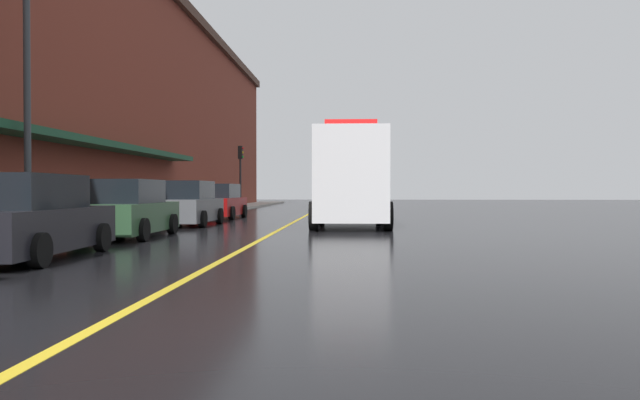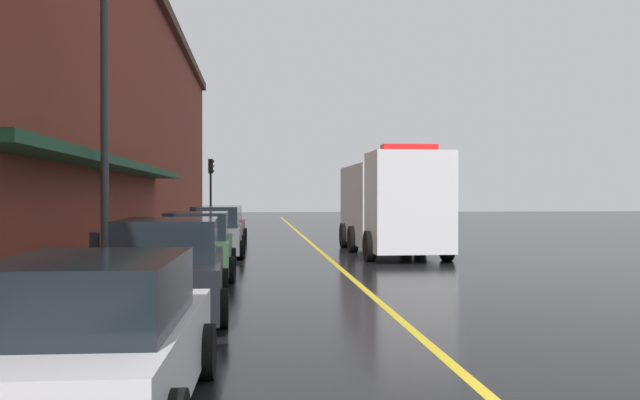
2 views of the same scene
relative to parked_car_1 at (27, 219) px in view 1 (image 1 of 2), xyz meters
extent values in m
plane|color=black|center=(4.01, 18.87, -0.81)|extent=(112.00, 112.00, 0.00)
cube|color=#ADA8A0|center=(-2.19, 18.87, -0.73)|extent=(2.40, 70.00, 0.15)
cube|color=gold|center=(4.01, 18.87, -0.80)|extent=(0.16, 70.00, 0.01)
cube|color=maroon|center=(-10.30, 17.87, 5.43)|extent=(13.82, 64.00, 12.48)
cube|color=#19472D|center=(-2.84, 9.87, 2.29)|extent=(1.20, 22.40, 0.24)
cube|color=black|center=(0.00, 0.07, -0.21)|extent=(2.02, 4.87, 0.85)
cube|color=black|center=(0.01, -0.17, 0.57)|extent=(1.75, 2.70, 0.69)
cylinder|color=black|center=(-0.99, 1.52, -0.49)|extent=(0.24, 0.65, 0.64)
cylinder|color=black|center=(0.87, 1.59, -0.49)|extent=(0.24, 0.65, 0.64)
cylinder|color=black|center=(0.98, -1.38, -0.49)|extent=(0.24, 0.65, 0.64)
cube|color=#2D5133|center=(0.02, 5.59, -0.21)|extent=(1.78, 4.54, 0.84)
cube|color=black|center=(0.02, 5.36, 0.55)|extent=(1.58, 2.51, 0.69)
cylinder|color=black|center=(-0.87, 6.97, -0.49)|extent=(0.23, 0.64, 0.64)
cylinder|color=black|center=(0.86, 7.00, -0.49)|extent=(0.23, 0.64, 0.64)
cylinder|color=black|center=(-0.83, 4.17, -0.49)|extent=(0.23, 0.64, 0.64)
cylinder|color=black|center=(0.90, 4.20, -0.49)|extent=(0.23, 0.64, 0.64)
cube|color=#595B60|center=(0.14, 11.60, -0.20)|extent=(1.77, 4.46, 0.87)
cube|color=black|center=(0.14, 11.38, 0.59)|extent=(1.58, 2.46, 0.71)
cylinder|color=black|center=(-0.74, 12.99, -0.49)|extent=(0.22, 0.64, 0.64)
cylinder|color=black|center=(1.03, 12.98, -0.49)|extent=(0.22, 0.64, 0.64)
cylinder|color=black|center=(-0.75, 10.22, -0.49)|extent=(0.22, 0.64, 0.64)
cylinder|color=black|center=(1.02, 10.22, -0.49)|extent=(0.22, 0.64, 0.64)
cube|color=maroon|center=(0.03, 17.39, -0.21)|extent=(1.98, 4.44, 0.83)
cube|color=black|center=(0.03, 17.17, 0.54)|extent=(1.74, 2.46, 0.68)
cylinder|color=black|center=(-0.87, 18.78, -0.49)|extent=(0.24, 0.65, 0.64)
cylinder|color=black|center=(1.01, 18.73, -0.49)|extent=(0.24, 0.65, 0.64)
cylinder|color=black|center=(-0.95, 16.06, -0.49)|extent=(0.24, 0.65, 0.64)
cylinder|color=black|center=(0.93, 16.00, -0.49)|extent=(0.24, 0.65, 0.64)
cube|color=silver|center=(6.51, 8.99, 1.12)|extent=(2.58, 2.31, 3.26)
cube|color=silver|center=(6.46, 13.24, 0.99)|extent=(2.61, 5.58, 3.00)
cube|color=red|center=(6.51, 8.99, 2.88)|extent=(1.79, 0.62, 0.24)
cylinder|color=black|center=(7.80, 9.09, -0.31)|extent=(0.31, 1.00, 1.00)
cylinder|color=black|center=(5.22, 9.06, -0.31)|extent=(0.31, 1.00, 1.00)
cylinder|color=black|center=(7.76, 12.56, -0.31)|extent=(0.31, 1.00, 1.00)
cylinder|color=black|center=(5.18, 12.53, -0.31)|extent=(0.31, 1.00, 1.00)
cylinder|color=black|center=(7.74, 14.80, -0.31)|extent=(0.31, 1.00, 1.00)
cylinder|color=black|center=(5.16, 14.77, -0.31)|extent=(0.31, 1.00, 1.00)
cylinder|color=#4C4C51|center=(-1.34, 2.44, -0.13)|extent=(0.07, 0.07, 1.05)
cube|color=black|center=(-1.34, 2.44, 0.53)|extent=(0.14, 0.18, 0.28)
cylinder|color=#4C4C51|center=(-1.34, 7.65, -0.13)|extent=(0.07, 0.07, 1.05)
cube|color=black|center=(-1.34, 7.65, 0.53)|extent=(0.14, 0.18, 0.28)
cylinder|color=#33383D|center=(-1.94, 3.54, 2.59)|extent=(0.18, 0.18, 6.50)
cylinder|color=#232326|center=(-1.29, 29.93, 1.04)|extent=(0.14, 0.14, 3.40)
cube|color=black|center=(-1.29, 29.93, 3.19)|extent=(0.28, 0.36, 0.90)
sphere|color=red|center=(-1.13, 29.93, 3.49)|extent=(0.16, 0.16, 0.16)
sphere|color=gold|center=(-1.13, 29.93, 3.19)|extent=(0.16, 0.16, 0.16)
sphere|color=green|center=(-1.13, 29.93, 2.89)|extent=(0.16, 0.16, 0.16)
camera|label=1|loc=(6.63, -11.96, 0.60)|focal=34.12mm
camera|label=2|loc=(1.54, -12.17, 1.33)|focal=37.20mm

